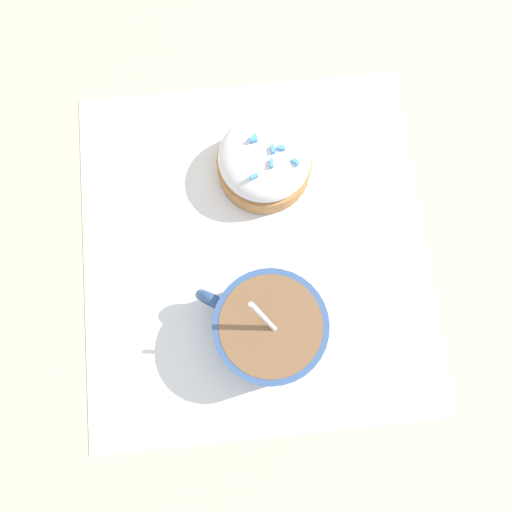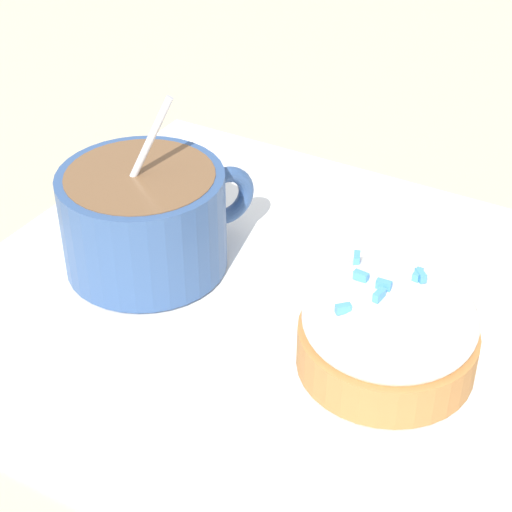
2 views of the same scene
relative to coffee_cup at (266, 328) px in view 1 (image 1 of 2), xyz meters
name	(u,v)px [view 1 (image 1 of 2)]	position (x,y,z in m)	size (l,w,h in m)	color
ground_plane	(252,249)	(-0.07, -0.01, -0.03)	(3.00, 3.00, 0.00)	#C6B793
paper_napkin	(252,248)	(-0.07, -0.01, -0.03)	(0.36, 0.34, 0.00)	white
coffee_cup	(266,328)	(0.00, 0.00, 0.00)	(0.09, 0.11, 0.10)	#335184
frosted_pastry	(262,161)	(-0.15, 0.00, -0.01)	(0.09, 0.09, 0.05)	#B2753D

